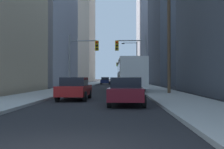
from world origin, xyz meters
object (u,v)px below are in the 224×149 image
(sedan_beige, at_px, (123,83))
(traffic_signal_near_right, at_px, (132,54))
(sedan_navy, at_px, (105,81))
(traffic_signal_near_left, at_px, (82,54))
(sedan_maroon, at_px, (126,91))
(sedan_red, at_px, (75,88))
(city_bus, at_px, (130,73))
(traffic_signal_far_right, at_px, (124,68))
(sedan_grey, at_px, (123,81))

(sedan_beige, relative_size, traffic_signal_near_right, 0.71)
(sedan_navy, distance_m, traffic_signal_near_left, 29.36)
(sedan_beige, height_order, sedan_navy, same)
(sedan_beige, xyz_separation_m, traffic_signal_near_right, (0.94, -9.69, 3.25))
(sedan_maroon, height_order, sedan_red, same)
(traffic_signal_near_left, xyz_separation_m, traffic_signal_near_right, (5.35, 0.00, 0.01))
(city_bus, relative_size, traffic_signal_near_right, 1.93)
(sedan_beige, relative_size, traffic_signal_near_left, 0.71)
(sedan_beige, xyz_separation_m, sedan_navy, (-3.54, 19.48, 0.00))
(sedan_beige, xyz_separation_m, traffic_signal_far_right, (0.69, 33.25, 3.27))
(traffic_signal_near_left, bearing_deg, sedan_navy, 88.30)
(city_bus, xyz_separation_m, sedan_red, (-4.12, -11.38, -1.16))
(sedan_maroon, distance_m, sedan_beige, 23.64)
(sedan_beige, distance_m, traffic_signal_near_right, 10.26)
(sedan_maroon, bearing_deg, sedan_beige, 89.96)
(sedan_maroon, xyz_separation_m, traffic_signal_near_right, (0.96, 13.95, 3.25))
(sedan_navy, distance_m, traffic_signal_near_right, 29.69)
(city_bus, bearing_deg, traffic_signal_near_left, -171.14)
(sedan_red, relative_size, traffic_signal_far_right, 0.71)
(traffic_signal_near_left, distance_m, traffic_signal_far_right, 43.24)
(traffic_signal_far_right, bearing_deg, sedan_red, -94.39)
(sedan_maroon, relative_size, sedan_beige, 1.00)
(sedan_navy, bearing_deg, city_bus, -81.48)
(sedan_maroon, xyz_separation_m, sedan_navy, (-3.52, 43.12, 0.00))
(sedan_grey, distance_m, traffic_signal_near_right, 21.21)
(sedan_red, distance_m, sedan_navy, 39.75)
(sedan_navy, relative_size, traffic_signal_far_right, 0.71)
(city_bus, bearing_deg, traffic_signal_near_right, -73.83)
(traffic_signal_far_right, bearing_deg, traffic_signal_near_right, -89.66)
(sedan_grey, bearing_deg, sedan_red, -96.29)
(city_bus, relative_size, sedan_navy, 2.73)
(sedan_maroon, xyz_separation_m, sedan_grey, (0.08, 34.89, 0.00))
(sedan_grey, height_order, traffic_signal_near_left, traffic_signal_near_left)
(sedan_beige, bearing_deg, sedan_navy, 100.30)
(traffic_signal_far_right, bearing_deg, sedan_maroon, -90.71)
(sedan_maroon, bearing_deg, sedan_navy, 94.67)
(traffic_signal_near_left, height_order, traffic_signal_near_right, same)
(traffic_signal_far_right, bearing_deg, sedan_grey, -91.64)
(sedan_maroon, height_order, sedan_navy, same)
(sedan_red, relative_size, sedan_navy, 1.00)
(sedan_navy, bearing_deg, traffic_signal_near_left, -91.70)
(traffic_signal_near_right, bearing_deg, sedan_beige, 95.54)
(sedan_beige, bearing_deg, traffic_signal_far_right, 88.81)
(sedan_red, bearing_deg, sedan_grey, 83.71)
(traffic_signal_near_right, xyz_separation_m, traffic_signal_far_right, (-0.25, 42.94, 0.03))
(city_bus, height_order, sedan_navy, city_bus)
(sedan_grey, height_order, sedan_navy, same)
(sedan_grey, distance_m, traffic_signal_far_right, 22.25)
(sedan_navy, xyz_separation_m, traffic_signal_near_right, (4.48, -29.17, 3.25))
(city_bus, height_order, sedan_grey, city_bus)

